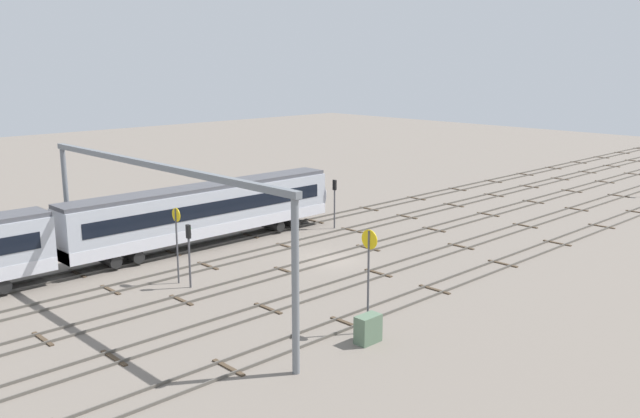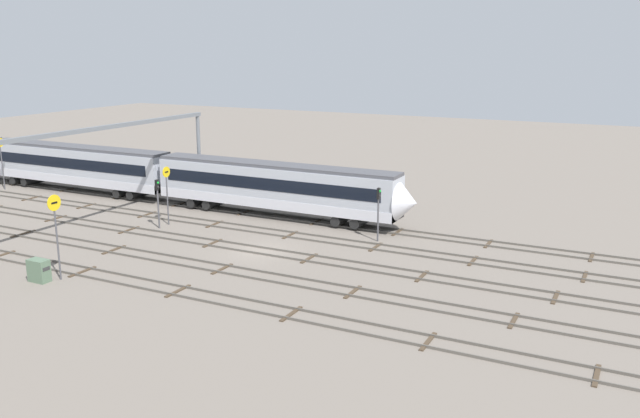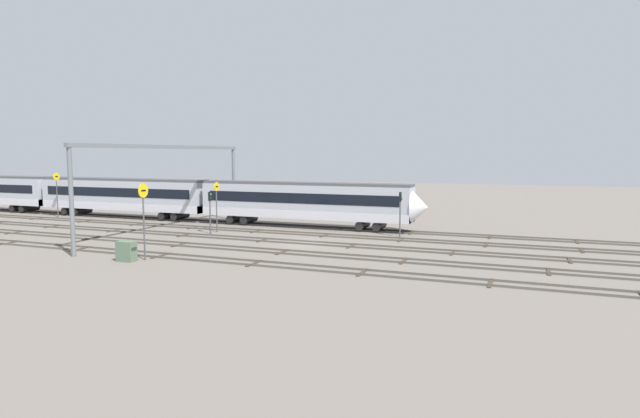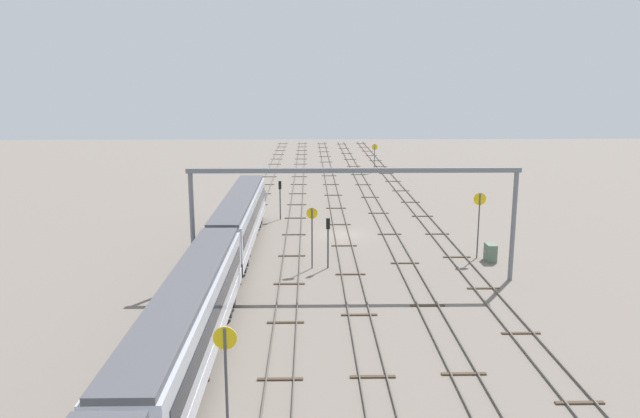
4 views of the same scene
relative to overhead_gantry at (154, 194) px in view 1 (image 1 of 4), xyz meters
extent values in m
plane|color=slate|center=(14.56, 0.09, -7.00)|extent=(206.72, 206.72, 0.00)
cube|color=#59544C|center=(14.56, -10.36, -6.92)|extent=(190.72, 0.07, 0.16)
cube|color=#59544C|center=(14.56, -8.93, -6.92)|extent=(190.72, 0.07, 0.16)
cube|color=#473828|center=(-2.03, -9.65, -6.96)|extent=(0.24, 2.40, 0.08)
cube|color=#473828|center=(6.27, -9.65, -6.96)|extent=(0.24, 2.40, 0.08)
cube|color=#473828|center=(14.56, -9.65, -6.96)|extent=(0.24, 2.40, 0.08)
cube|color=#473828|center=(22.85, -9.65, -6.96)|extent=(0.24, 2.40, 0.08)
cube|color=#473828|center=(31.14, -9.65, -6.96)|extent=(0.24, 2.40, 0.08)
cube|color=#473828|center=(39.43, -9.65, -6.96)|extent=(0.24, 2.40, 0.08)
cube|color=#473828|center=(47.73, -9.65, -6.96)|extent=(0.24, 2.40, 0.08)
cube|color=#59544C|center=(14.56, -5.49, -6.92)|extent=(190.72, 0.07, 0.16)
cube|color=#59544C|center=(14.56, -4.06, -6.92)|extent=(190.72, 0.07, 0.16)
cube|color=#473828|center=(-5.52, -4.78, -6.96)|extent=(0.24, 2.40, 0.08)
cube|color=#473828|center=(4.52, -4.78, -6.96)|extent=(0.24, 2.40, 0.08)
cube|color=#473828|center=(14.56, -4.78, -6.96)|extent=(0.24, 2.40, 0.08)
cube|color=#473828|center=(24.60, -4.78, -6.96)|extent=(0.24, 2.40, 0.08)
cube|color=#473828|center=(34.63, -4.78, -6.96)|extent=(0.24, 2.40, 0.08)
cube|color=#473828|center=(44.67, -4.78, -6.96)|extent=(0.24, 2.40, 0.08)
cube|color=#473828|center=(54.71, -4.78, -6.96)|extent=(0.24, 2.40, 0.08)
cube|color=#59544C|center=(14.56, -0.63, -6.92)|extent=(190.72, 0.07, 0.16)
cube|color=#59544C|center=(14.56, 0.81, -6.92)|extent=(190.72, 0.07, 0.16)
cube|color=#473828|center=(-7.12, 0.09, -6.96)|extent=(0.24, 2.40, 0.08)
cube|color=#473828|center=(1.55, 0.09, -6.96)|extent=(0.24, 2.40, 0.08)
cube|color=#473828|center=(10.22, 0.09, -6.96)|extent=(0.24, 2.40, 0.08)
cube|color=#473828|center=(18.89, 0.09, -6.96)|extent=(0.24, 2.40, 0.08)
cube|color=#473828|center=(27.56, 0.09, -6.96)|extent=(0.24, 2.40, 0.08)
cube|color=#473828|center=(36.23, 0.09, -6.96)|extent=(0.24, 2.40, 0.08)
cube|color=#473828|center=(44.90, 0.09, -6.96)|extent=(0.24, 2.40, 0.08)
cube|color=#473828|center=(53.57, 0.09, -6.96)|extent=(0.24, 2.40, 0.08)
cube|color=#473828|center=(62.24, 0.09, -6.96)|extent=(0.24, 2.40, 0.08)
cube|color=#473828|center=(70.91, 0.09, -6.96)|extent=(0.24, 2.40, 0.08)
cube|color=#59544C|center=(14.56, 4.24, -6.92)|extent=(190.72, 0.07, 0.16)
cube|color=#59544C|center=(14.56, 5.68, -6.92)|extent=(190.72, 0.07, 0.16)
cube|color=#473828|center=(-0.70, 4.96, -6.96)|extent=(0.24, 2.40, 0.08)
cube|color=#473828|center=(6.93, 4.96, -6.96)|extent=(0.24, 2.40, 0.08)
cube|color=#473828|center=(14.56, 4.96, -6.96)|extent=(0.24, 2.40, 0.08)
cube|color=#473828|center=(22.19, 4.96, -6.96)|extent=(0.24, 2.40, 0.08)
cube|color=#473828|center=(29.82, 4.96, -6.96)|extent=(0.24, 2.40, 0.08)
cube|color=#473828|center=(37.44, 4.96, -6.96)|extent=(0.24, 2.40, 0.08)
cube|color=#473828|center=(45.07, 4.96, -6.96)|extent=(0.24, 2.40, 0.08)
cube|color=#473828|center=(52.70, 4.96, -6.96)|extent=(0.24, 2.40, 0.08)
cube|color=#473828|center=(60.33, 4.96, -6.96)|extent=(0.24, 2.40, 0.08)
cube|color=#473828|center=(67.96, 4.96, -6.96)|extent=(0.24, 2.40, 0.08)
cube|color=#473828|center=(75.59, 4.96, -6.96)|extent=(0.24, 2.40, 0.08)
cube|color=#473828|center=(83.22, 4.96, -6.96)|extent=(0.24, 2.40, 0.08)
cube|color=#59544C|center=(14.56, 9.11, -6.92)|extent=(190.72, 0.07, 0.16)
cube|color=#59544C|center=(14.56, 10.55, -6.92)|extent=(190.72, 0.07, 0.16)
cube|color=#473828|center=(-0.70, 9.83, -6.96)|extent=(0.24, 2.40, 0.08)
cube|color=#473828|center=(6.93, 9.83, -6.96)|extent=(0.24, 2.40, 0.08)
cube|color=#473828|center=(14.56, 9.83, -6.96)|extent=(0.24, 2.40, 0.08)
cube|color=#473828|center=(22.19, 9.83, -6.96)|extent=(0.24, 2.40, 0.08)
cube|color=#473828|center=(29.82, 9.83, -6.96)|extent=(0.24, 2.40, 0.08)
cube|color=#473828|center=(37.44, 9.83, -6.96)|extent=(0.24, 2.40, 0.08)
cube|color=#473828|center=(45.07, 9.83, -6.96)|extent=(0.24, 2.40, 0.08)
cube|color=#473828|center=(52.70, 9.83, -6.96)|extent=(0.24, 2.40, 0.08)
cube|color=#473828|center=(60.33, 9.83, -6.96)|extent=(0.24, 2.40, 0.08)
cube|color=#473828|center=(67.96, 9.83, -6.96)|extent=(0.24, 2.40, 0.08)
cube|color=#473828|center=(75.59, 9.83, -6.96)|extent=(0.24, 2.40, 0.08)
cube|color=#473828|center=(83.22, 9.83, -6.96)|extent=(0.24, 2.40, 0.08)
cube|color=#473828|center=(90.85, 9.83, -6.96)|extent=(0.24, 2.40, 0.08)
cube|color=#B7BCC6|center=(10.20, 9.83, -4.14)|extent=(24.00, 2.90, 3.60)
cube|color=silver|center=(10.20, 9.83, -5.49)|extent=(24.00, 2.94, 0.90)
cube|color=#4C4C51|center=(10.20, 9.83, -2.19)|extent=(24.00, 2.50, 0.30)
cube|color=black|center=(10.20, 8.37, -3.71)|extent=(22.00, 0.04, 1.10)
cube|color=black|center=(10.20, 11.29, -3.71)|extent=(22.00, 0.04, 1.10)
cylinder|color=black|center=(1.62, 9.83, -6.39)|extent=(0.90, 2.70, 0.90)
cylinder|color=black|center=(3.42, 9.83, -6.39)|extent=(0.90, 2.70, 0.90)
cylinder|color=black|center=(16.98, 9.83, -6.39)|extent=(0.90, 2.70, 0.90)
cylinder|color=black|center=(18.78, 9.83, -6.39)|extent=(0.90, 2.70, 0.90)
cone|color=silver|center=(23.00, 9.83, -4.32)|extent=(1.60, 3.24, 3.24)
cylinder|color=slate|center=(0.00, -12.31, -2.73)|extent=(0.36, 0.36, 8.54)
cylinder|color=slate|center=(0.00, 12.31, -2.73)|extent=(0.36, 0.36, 8.54)
cube|color=slate|center=(0.00, 0.00, 1.71)|extent=(0.40, 25.22, 0.35)
cylinder|color=#4C4C51|center=(3.33, 3.18, -4.44)|extent=(0.12, 0.12, 5.12)
cylinder|color=yellow|center=(3.37, 3.18, -2.30)|extent=(0.05, 0.93, 0.93)
cube|color=black|center=(3.40, 3.18, -2.30)|extent=(0.02, 0.42, 0.12)
cylinder|color=#4C4C51|center=(6.12, -11.38, -4.11)|extent=(0.12, 0.12, 5.78)
cylinder|color=yellow|center=(6.16, -11.38, -1.70)|extent=(0.05, 1.08, 1.08)
cube|color=black|center=(6.19, -11.38, -1.70)|extent=(0.02, 0.49, 0.12)
cylinder|color=#4C4C51|center=(3.40, 1.86, -5.32)|extent=(0.14, 0.14, 3.35)
cube|color=black|center=(3.40, 1.86, -3.20)|extent=(0.20, 0.32, 0.90)
sphere|color=green|center=(3.51, 1.86, -3.00)|extent=(0.20, 0.20, 0.20)
sphere|color=#262626|center=(3.51, 1.86, -3.40)|extent=(0.20, 0.20, 0.20)
cylinder|color=#4C4C51|center=(21.67, 6.65, -5.26)|extent=(0.14, 0.14, 3.48)
cube|color=black|center=(21.67, 6.65, -3.07)|extent=(0.20, 0.32, 0.90)
sphere|color=green|center=(21.78, 6.65, -2.88)|extent=(0.20, 0.20, 0.20)
sphere|color=#262626|center=(21.78, 6.65, -3.27)|extent=(0.20, 0.20, 0.20)
cube|color=#597259|center=(5.16, -12.28, -6.24)|extent=(1.42, 0.81, 1.52)
cube|color=#333333|center=(5.87, -12.28, -6.01)|extent=(0.02, 0.56, 0.24)
camera|label=1|loc=(-20.06, -34.75, 7.64)|focal=38.14mm
camera|label=2|loc=(40.70, -41.19, 8.16)|focal=37.35mm
camera|label=3|loc=(33.17, -44.00, 1.08)|focal=30.15mm
camera|label=4|loc=(-45.19, 3.43, 8.29)|focal=34.12mm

